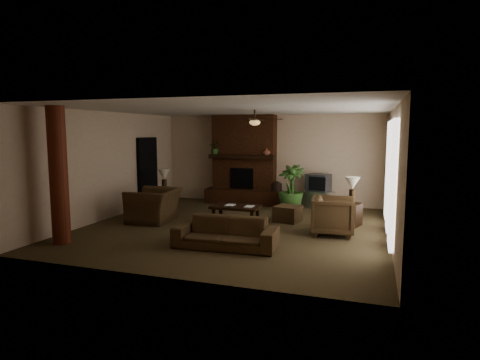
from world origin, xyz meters
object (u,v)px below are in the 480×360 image
(coffee_table, at_px, (236,208))
(tv_stand, at_px, (318,199))
(log_column, at_px, (59,176))
(armchair_right, at_px, (333,214))
(ottoman, at_px, (288,214))
(sofa, at_px, (226,228))
(side_table_left, at_px, (165,201))
(side_table_right, at_px, (349,214))
(armchair_left, at_px, (154,200))
(floor_vase, at_px, (276,192))
(floor_plant, at_px, (291,198))
(lamp_right, at_px, (352,185))
(lamp_left, at_px, (164,176))

(coffee_table, xyz_separation_m, tv_stand, (1.70, 2.66, -0.12))
(log_column, xyz_separation_m, armchair_right, (5.25, 2.46, -0.94))
(ottoman, bearing_deg, sofa, -104.79)
(side_table_left, bearing_deg, side_table_right, -2.97)
(ottoman, height_order, side_table_left, side_table_left)
(armchair_left, height_order, coffee_table, armchair_left)
(floor_vase, distance_m, floor_plant, 0.89)
(sofa, distance_m, lamp_right, 3.56)
(side_table_left, bearing_deg, tv_stand, 23.40)
(ottoman, bearing_deg, tv_stand, 77.05)
(log_column, relative_size, tv_stand, 3.29)
(floor_vase, bearing_deg, coffee_table, -99.58)
(log_column, distance_m, tv_stand, 7.24)
(ottoman, relative_size, lamp_left, 0.92)
(coffee_table, distance_m, tv_stand, 3.16)
(floor_vase, distance_m, lamp_right, 3.18)
(log_column, distance_m, side_table_left, 3.92)
(armchair_left, bearing_deg, floor_plant, 122.55)
(armchair_left, distance_m, lamp_left, 1.53)
(armchair_right, distance_m, lamp_right, 1.16)
(coffee_table, xyz_separation_m, floor_plant, (1.03, 1.94, -0.00))
(tv_stand, height_order, side_table_left, side_table_left)
(side_table_right, bearing_deg, armchair_left, -167.38)
(armchair_left, distance_m, floor_plant, 3.92)
(floor_plant, xyz_separation_m, side_table_right, (1.71, -1.36, -0.10))
(log_column, distance_m, side_table_right, 6.64)
(armchair_right, bearing_deg, ottoman, 46.45)
(floor_plant, distance_m, side_table_right, 2.18)
(log_column, relative_size, side_table_left, 5.09)
(lamp_left, bearing_deg, armchair_right, -15.03)
(sofa, relative_size, floor_vase, 2.64)
(sofa, xyz_separation_m, coffee_table, (-0.51, 2.13, -0.03))
(ottoman, relative_size, tv_stand, 0.71)
(lamp_right, bearing_deg, armchair_left, -167.93)
(log_column, relative_size, sofa, 1.38)
(floor_vase, bearing_deg, armchair_left, -128.75)
(ottoman, height_order, floor_vase, floor_vase)
(floor_plant, distance_m, side_table_left, 3.66)
(tv_stand, distance_m, side_table_left, 4.55)
(side_table_left, distance_m, lamp_right, 5.32)
(sofa, bearing_deg, log_column, -169.72)
(side_table_left, xyz_separation_m, lamp_left, (-0.03, 0.05, 0.73))
(lamp_right, bearing_deg, side_table_right, 145.26)
(armchair_left, distance_m, side_table_right, 4.91)
(floor_plant, bearing_deg, ottoman, -82.14)
(floor_vase, xyz_separation_m, side_table_left, (-2.91, -1.75, -0.16))
(sofa, height_order, floor_vase, sofa)
(log_column, distance_m, floor_plant, 6.25)
(sofa, bearing_deg, lamp_right, 46.86)
(tv_stand, xyz_separation_m, floor_vase, (-1.27, -0.05, 0.18))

